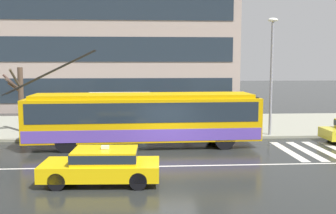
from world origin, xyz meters
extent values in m
plane|color=#242726|center=(0.00, 0.00, 0.00)|extent=(160.00, 160.00, 0.00)
cube|color=gray|center=(0.00, 9.50, 0.07)|extent=(80.00, 10.00, 0.14)
cube|color=beige|center=(6.01, 1.25, 0.00)|extent=(0.44, 4.40, 0.01)
cube|color=beige|center=(6.91, 1.25, 0.00)|extent=(0.44, 4.40, 0.01)
cube|color=beige|center=(7.81, 1.25, 0.00)|extent=(0.44, 4.40, 0.01)
cube|color=silver|center=(0.00, -1.20, 0.00)|extent=(72.00, 0.14, 0.01)
cube|color=#DAA108|center=(-1.19, 2.90, 1.50)|extent=(12.08, 2.82, 2.17)
cube|color=#D7A104|center=(-1.19, 2.90, 2.68)|extent=(11.35, 2.55, 0.20)
cube|color=#1E2833|center=(-1.19, 2.90, 1.93)|extent=(11.60, 2.83, 1.00)
cube|color=#5C41AA|center=(-1.19, 2.90, 0.81)|extent=(11.96, 2.84, 0.61)
cube|color=#1E2833|center=(4.77, 3.06, 1.93)|extent=(0.18, 2.21, 1.08)
cube|color=black|center=(4.62, 3.05, 2.48)|extent=(0.21, 1.91, 0.28)
cylinder|color=black|center=(-5.91, 3.13, 3.91)|extent=(4.65, 0.18, 2.31)
cylinder|color=black|center=(-5.89, 2.43, 3.91)|extent=(4.65, 0.18, 2.31)
cylinder|color=black|center=(2.87, 4.11, 0.52)|extent=(1.05, 0.33, 1.04)
cylinder|color=black|center=(2.93, 1.90, 0.52)|extent=(1.05, 0.33, 1.04)
cylinder|color=black|center=(-5.06, 3.90, 0.52)|extent=(1.05, 0.33, 1.04)
cylinder|color=black|center=(-5.00, 1.70, 0.52)|extent=(1.05, 0.33, 1.04)
cylinder|color=black|center=(9.53, 3.83, 0.31)|extent=(0.62, 0.21, 0.62)
cube|color=yellow|center=(-2.77, -3.36, 0.51)|extent=(4.32, 2.00, 0.55)
cube|color=yellow|center=(-2.60, -3.37, 1.02)|extent=(2.36, 1.66, 0.48)
cube|color=#1E2833|center=(-2.60, -3.37, 1.05)|extent=(2.40, 1.68, 0.31)
cube|color=silver|center=(-2.60, -3.37, 1.33)|extent=(0.29, 0.17, 0.12)
cylinder|color=black|center=(-4.20, -4.10, 0.31)|extent=(0.63, 0.23, 0.62)
cylinder|color=black|center=(-4.13, -2.49, 0.31)|extent=(0.63, 0.23, 0.62)
cylinder|color=black|center=(-1.40, -4.23, 0.31)|extent=(0.63, 0.23, 0.62)
cylinder|color=black|center=(-1.33, -2.62, 0.31)|extent=(0.63, 0.23, 0.62)
cylinder|color=gray|center=(-0.92, 5.71, 1.32)|extent=(0.08, 0.08, 2.36)
cylinder|color=gray|center=(-4.39, 5.71, 1.32)|extent=(0.08, 0.08, 2.36)
cylinder|color=gray|center=(-0.92, 6.96, 1.32)|extent=(0.08, 0.08, 2.36)
cylinder|color=gray|center=(-4.39, 6.96, 1.32)|extent=(0.08, 0.08, 2.36)
cube|color=#99ADB2|center=(-2.65, 6.96, 1.37)|extent=(3.30, 0.04, 1.89)
cube|color=#B2B2B7|center=(-2.65, 6.34, 2.54)|extent=(3.77, 1.55, 0.08)
cube|color=brown|center=(-2.65, 6.65, 0.59)|extent=(2.43, 0.36, 0.08)
cylinder|color=brown|center=(1.60, 7.24, 0.55)|extent=(0.14, 0.14, 0.83)
cylinder|color=brown|center=(1.75, 7.19, 0.55)|extent=(0.14, 0.14, 0.83)
cylinder|color=#524A5D|center=(1.67, 7.22, 1.24)|extent=(0.44, 0.44, 0.55)
sphere|color=#C98E8E|center=(1.67, 7.22, 1.63)|extent=(0.23, 0.23, 0.23)
cone|color=#D22E6F|center=(1.56, 7.25, 1.93)|extent=(1.20, 1.20, 0.26)
cylinder|color=#333333|center=(1.56, 7.25, 1.42)|extent=(0.02, 0.02, 0.74)
cylinder|color=navy|center=(-3.86, 5.47, 0.55)|extent=(0.14, 0.14, 0.82)
cylinder|color=navy|center=(-3.70, 5.46, 0.55)|extent=(0.14, 0.14, 0.82)
cylinder|color=#203326|center=(-3.78, 5.47, 1.23)|extent=(0.39, 0.39, 0.55)
sphere|color=tan|center=(-3.78, 5.47, 1.61)|extent=(0.21, 0.21, 0.21)
cylinder|color=#1F3A48|center=(-3.92, 7.10, 0.53)|extent=(0.14, 0.14, 0.78)
cylinder|color=#1F3A48|center=(-3.94, 7.26, 0.53)|extent=(0.14, 0.14, 0.78)
cylinder|color=#454953|center=(-3.93, 7.18, 1.24)|extent=(0.40, 0.40, 0.63)
sphere|color=#D4AA8F|center=(-3.93, 7.18, 1.67)|extent=(0.23, 0.23, 0.23)
cone|color=gold|center=(-3.91, 7.06, 1.97)|extent=(1.20, 1.20, 0.32)
cylinder|color=#333333|center=(-3.91, 7.06, 1.41)|extent=(0.02, 0.02, 0.79)
cylinder|color=gray|center=(6.33, 5.06, 3.44)|extent=(0.16, 0.16, 6.60)
ellipsoid|color=silver|center=(6.33, 5.06, 6.86)|extent=(0.60, 0.32, 0.24)
cylinder|color=brown|center=(-8.72, 7.14, 2.13)|extent=(0.32, 0.32, 3.98)
cylinder|color=#4F3832|center=(-9.23, 7.14, 3.17)|extent=(1.12, 0.15, 1.10)
cylinder|color=brown|center=(-9.12, 7.22, 2.87)|extent=(0.89, 0.32, 0.68)
cylinder|color=brown|center=(-9.10, 6.92, 3.10)|extent=(0.90, 0.61, 0.82)
cylinder|color=#4C4233|center=(-8.86, 6.63, 3.43)|extent=(0.44, 1.15, 1.26)
cylinder|color=brown|center=(-9.00, 6.75, 3.09)|extent=(0.72, 0.93, 0.75)
cube|color=gray|center=(-4.54, 23.86, 9.02)|extent=(24.29, 13.26, 18.04)
cube|color=#1E2833|center=(-4.54, 17.20, 1.98)|extent=(22.83, 0.06, 2.17)
cube|color=#1E2833|center=(-4.54, 17.20, 5.59)|extent=(22.83, 0.06, 2.17)
cube|color=#1E2833|center=(-4.54, 17.20, 9.20)|extent=(22.83, 0.06, 2.17)
camera|label=1|loc=(-1.24, -17.29, 4.35)|focal=41.47mm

